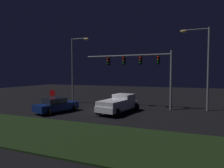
# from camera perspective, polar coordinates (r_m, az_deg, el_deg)

# --- Properties ---
(ground_plane) EXTENTS (80.00, 80.00, 0.00)m
(ground_plane) POSITION_cam_1_polar(r_m,az_deg,el_deg) (21.29, -1.86, -7.72)
(ground_plane) COLOR black
(grass_median) EXTENTS (25.09, 6.11, 0.10)m
(grass_median) POSITION_cam_1_polar(r_m,az_deg,el_deg) (13.76, -17.04, -13.64)
(grass_median) COLOR black
(grass_median) RESTS_ON ground_plane
(pickup_truck) EXTENTS (3.54, 5.68, 1.80)m
(pickup_truck) POSITION_cam_1_polar(r_m,az_deg,el_deg) (19.91, 2.09, -5.55)
(pickup_truck) COLOR silver
(pickup_truck) RESTS_ON ground_plane
(car_sedan) EXTENTS (3.34, 4.74, 1.51)m
(car_sedan) POSITION_cam_1_polar(r_m,az_deg,el_deg) (20.81, -16.06, -6.01)
(car_sedan) COLOR navy
(car_sedan) RESTS_ON ground_plane
(traffic_signal_gantry) EXTENTS (10.32, 0.56, 6.50)m
(traffic_signal_gantry) POSITION_cam_1_polar(r_m,az_deg,el_deg) (22.63, 8.44, 5.68)
(traffic_signal_gantry) COLOR slate
(traffic_signal_gantry) RESTS_ON ground_plane
(street_lamp_left) EXTENTS (2.60, 0.44, 8.72)m
(street_lamp_left) POSITION_cam_1_polar(r_m,az_deg,el_deg) (26.49, -10.65, 6.16)
(street_lamp_left) COLOR slate
(street_lamp_left) RESTS_ON ground_plane
(street_lamp_right) EXTENTS (3.00, 0.44, 8.87)m
(street_lamp_right) POSITION_cam_1_polar(r_m,az_deg,el_deg) (23.04, 25.01, 6.71)
(street_lamp_right) COLOR slate
(street_lamp_right) RESTS_ON ground_plane
(stop_sign) EXTENTS (0.76, 0.08, 2.23)m
(stop_sign) POSITION_cam_1_polar(r_m,az_deg,el_deg) (22.44, -17.07, -3.26)
(stop_sign) COLOR slate
(stop_sign) RESTS_ON ground_plane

